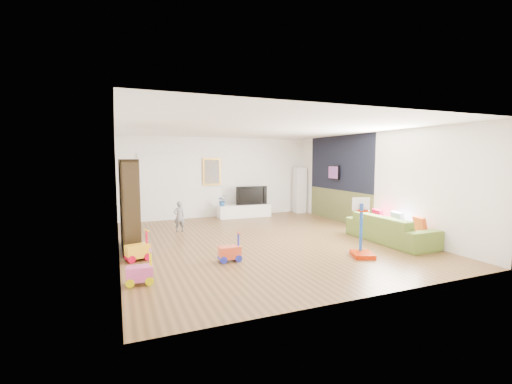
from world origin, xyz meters
name	(u,v)px	position (x,y,z in m)	size (l,w,h in m)	color
floor	(262,240)	(0.00, 0.00, 0.00)	(6.50, 7.50, 0.00)	brown
ceiling	(262,128)	(0.00, 0.00, 2.70)	(6.50, 7.50, 0.00)	white
wall_back	(219,177)	(0.00, 3.75, 1.35)	(6.50, 0.00, 2.70)	white
wall_front	(369,205)	(0.00, -3.75, 1.35)	(6.50, 0.00, 2.70)	white
wall_left	(117,190)	(-3.25, 0.00, 1.35)	(0.00, 7.50, 2.70)	silver
wall_right	(370,182)	(3.25, 0.00, 1.35)	(0.00, 7.50, 2.70)	silver
navy_accent	(339,163)	(3.23, 1.40, 1.85)	(0.01, 3.20, 1.70)	black
olive_wainscot	(338,206)	(3.23, 1.40, 0.50)	(0.01, 3.20, 1.00)	brown
doorway	(162,188)	(-1.90, 3.71, 1.05)	(1.45, 0.06, 2.10)	white
painting_back	(212,172)	(-0.25, 3.71, 1.55)	(0.62, 0.06, 0.92)	gold
artwork_right	(334,172)	(3.17, 1.60, 1.55)	(0.04, 0.56, 0.46)	#7F3F8C
media_console	(244,211)	(0.75, 3.28, 0.21)	(1.81, 0.45, 0.42)	white
tall_cabinet	(299,190)	(2.99, 3.46, 0.84)	(0.39, 0.39, 1.68)	silver
bookshelf	(129,205)	(-3.01, 0.34, 0.99)	(0.35, 1.35, 1.98)	#302313
sofa	(390,229)	(2.75, -1.32, 0.33)	(2.23, 0.87, 0.65)	#556E28
basketball_hoop	(363,228)	(1.32, -2.07, 0.60)	(0.41, 0.50, 1.20)	#AC1F00
ride_on_yellow	(137,246)	(-2.92, -0.60, 0.29)	(0.44, 0.27, 0.59)	yellow
ride_on_orange	(230,247)	(-1.27, -1.34, 0.28)	(0.42, 0.26, 0.55)	#E04B2A
ride_on_pink	(139,268)	(-2.97, -1.95, 0.27)	(0.41, 0.25, 0.54)	#D04A97
child	(179,217)	(-1.70, 1.75, 0.42)	(0.31, 0.20, 0.84)	slate
tv	(251,195)	(1.01, 3.33, 0.74)	(1.09, 0.14, 0.63)	black
vase_plant	(222,200)	(-0.01, 3.32, 0.61)	(0.33, 0.28, 0.36)	#235296
pillow_left	(420,225)	(2.99, -1.97, 0.51)	(0.10, 0.37, 0.37)	#C24317
pillow_center	(398,220)	(2.98, -1.34, 0.51)	(0.11, 0.41, 0.41)	silver
pillow_right	(378,216)	(2.95, -0.70, 0.51)	(0.09, 0.36, 0.36)	#B0022A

